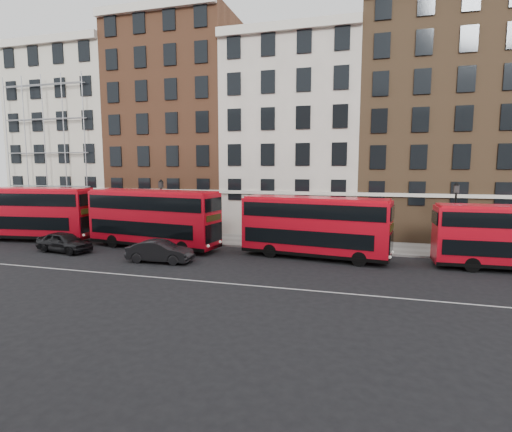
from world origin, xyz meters
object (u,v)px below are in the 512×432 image
(bus_b, at_px, (153,217))
(car_rear, at_px, (64,242))
(bus_c, at_px, (314,226))
(car_front, at_px, (160,251))
(bus_a, at_px, (30,212))

(bus_b, distance_m, car_rear, 6.90)
(bus_b, bearing_deg, bus_c, 7.83)
(car_rear, xyz_separation_m, car_front, (8.77, -0.88, -0.03))
(bus_a, height_order, car_front, bus_a)
(bus_b, bearing_deg, bus_a, -172.12)
(bus_c, distance_m, car_rear, 19.15)
(bus_c, bearing_deg, car_front, -149.78)
(bus_c, relative_size, car_rear, 2.33)
(car_rear, bearing_deg, car_front, -87.92)
(car_front, bearing_deg, bus_b, 32.75)
(car_front, bearing_deg, car_rear, 81.65)
(bus_b, height_order, bus_c, bus_b)
(bus_c, xyz_separation_m, car_front, (-10.03, -4.14, -1.61))
(bus_a, distance_m, car_front, 15.83)
(bus_a, xyz_separation_m, bus_c, (25.22, 0.01, -0.16))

